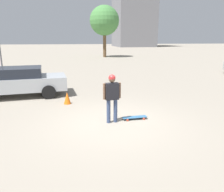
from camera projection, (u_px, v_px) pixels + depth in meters
The scene contains 7 objects.
ground_plane at pixel (112, 122), 7.26m from camera, with size 220.00×220.00×0.00m, color gray.
person at pixel (112, 94), 7.02m from camera, with size 0.60×0.25×1.61m.
skateboard at pixel (135, 117), 7.51m from camera, with size 0.86×0.30×0.09m.
car_parked_near at pixel (18, 81), 10.38m from camera, with size 4.63×2.33×1.39m.
building_block_distant at pixel (134, 5), 75.17m from camera, with size 12.54×15.52×28.11m.
tree_distant at pixel (104, 21), 31.75m from camera, with size 4.28×4.28×7.41m.
traffic_cone at pixel (67, 98), 9.26m from camera, with size 0.30×0.30×0.51m.
Camera 1 is at (1.26, 6.69, 2.69)m, focal length 35.00 mm.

